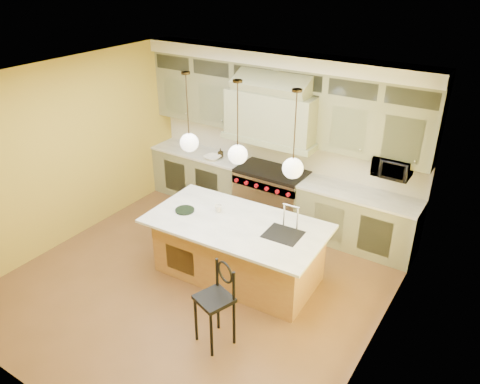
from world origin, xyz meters
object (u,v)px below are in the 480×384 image
Objects in this scene: counter_stool at (216,300)px; microwave at (392,167)px; range at (272,195)px; kitchen_island at (238,248)px.

microwave is at bearing 90.50° from counter_stool.
counter_stool is 3.32m from microwave.
range is 1.08× the size of counter_stool.
microwave is at bearing 3.12° from range.
kitchen_island is at bearing 131.37° from counter_stool.
kitchen_island reaches higher than counter_stool.
kitchen_island is (0.41, -1.70, -0.01)m from range.
microwave reaches higher than counter_stool.
range is 2.18m from microwave.
counter_stool is 2.04× the size of microwave.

